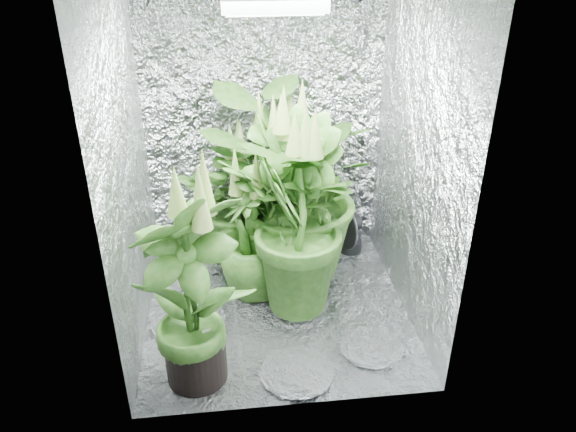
# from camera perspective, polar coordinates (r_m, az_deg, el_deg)

# --- Properties ---
(ground) EXTENTS (1.60, 1.60, 0.00)m
(ground) POSITION_cam_1_polar(r_m,az_deg,el_deg) (3.60, -1.14, -9.27)
(ground) COLOR silver
(ground) RESTS_ON ground
(walls) EXTENTS (1.62, 1.62, 2.00)m
(walls) POSITION_cam_1_polar(r_m,az_deg,el_deg) (3.09, -1.32, 5.56)
(walls) COLOR silver
(walls) RESTS_ON ground
(grow_lamp) EXTENTS (0.50, 0.30, 0.22)m
(grow_lamp) POSITION_cam_1_polar(r_m,az_deg,el_deg) (2.87, -1.52, 20.93)
(grow_lamp) COLOR gray
(grow_lamp) RESTS_ON ceiling
(plant_a) EXTENTS (0.91, 0.91, 1.03)m
(plant_a) POSITION_cam_1_polar(r_m,az_deg,el_deg) (3.88, -4.91, 2.03)
(plant_a) COLOR black
(plant_a) RESTS_ON ground
(plant_b) EXTENTS (0.81, 0.81, 1.21)m
(plant_b) POSITION_cam_1_polar(r_m,az_deg,el_deg) (3.86, -0.96, 3.28)
(plant_b) COLOR black
(plant_b) RESTS_ON ground
(plant_c) EXTENTS (0.83, 0.83, 1.30)m
(plant_c) POSITION_cam_1_polar(r_m,az_deg,el_deg) (3.30, 0.60, -0.44)
(plant_c) COLOR black
(plant_c) RESTS_ON ground
(plant_d) EXTENTS (0.69, 0.69, 1.00)m
(plant_d) POSITION_cam_1_polar(r_m,az_deg,el_deg) (3.50, -3.50, -1.54)
(plant_d) COLOR black
(plant_d) RESTS_ON ground
(plant_e) EXTENTS (1.13, 1.13, 1.35)m
(plant_e) POSITION_cam_1_polar(r_m,az_deg,el_deg) (3.53, 0.25, 2.34)
(plant_e) COLOR black
(plant_e) RESTS_ON ground
(plant_f) EXTENTS (0.82, 0.82, 1.23)m
(plant_f) POSITION_cam_1_polar(r_m,az_deg,el_deg) (2.82, -10.00, -7.46)
(plant_f) COLOR black
(plant_f) RESTS_ON ground
(circulation_fan) EXTENTS (0.21, 0.34, 0.41)m
(circulation_fan) POSITION_cam_1_polar(r_m,az_deg,el_deg) (4.08, 6.05, -1.54)
(circulation_fan) COLOR black
(circulation_fan) RESTS_ON ground
(plant_label) EXTENTS (0.05, 0.03, 0.07)m
(plant_label) POSITION_cam_1_polar(r_m,az_deg,el_deg) (2.95, -8.23, -11.97)
(plant_label) COLOR white
(plant_label) RESTS_ON plant_f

